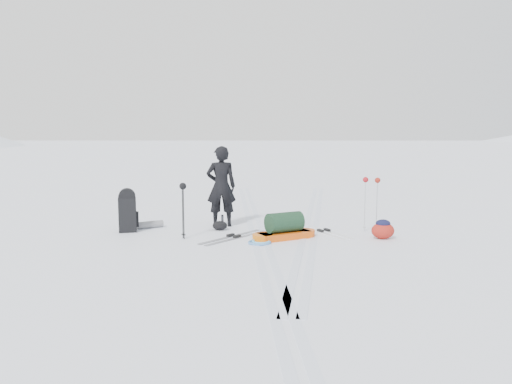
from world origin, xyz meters
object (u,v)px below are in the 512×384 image
(skier, at_px, (221,186))
(ski_poles_black, at_px, (183,193))
(pulk_sled, at_px, (284,229))
(expedition_rucksack, at_px, (130,212))

(skier, xyz_separation_m, ski_poles_black, (-0.71, -1.41, 0.02))
(skier, height_order, ski_poles_black, skier)
(pulk_sled, relative_size, expedition_rucksack, 1.51)
(pulk_sled, xyz_separation_m, ski_poles_black, (-2.17, -0.03, 0.77))
(skier, height_order, pulk_sled, skier)
(pulk_sled, bearing_deg, expedition_rucksack, 140.44)
(skier, relative_size, expedition_rucksack, 1.94)
(skier, distance_m, expedition_rucksack, 2.20)
(pulk_sled, xyz_separation_m, expedition_rucksack, (-3.51, 0.74, 0.24))
(expedition_rucksack, height_order, ski_poles_black, ski_poles_black)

